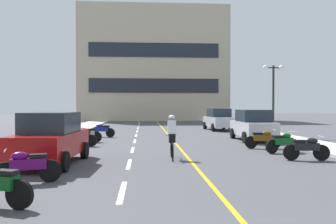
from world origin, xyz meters
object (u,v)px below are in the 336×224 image
object	(u,v)px
parked_car_mid	(253,125)
motorcycle_3	(307,148)
motorcycle_7	(86,134)
street_lamp_mid	(273,83)
cyclist_rider	(172,136)
motorcycle_8	(102,130)
motorcycle_5	(263,139)
motorcycle_6	(81,137)
parked_car_near	(51,138)
motorcycle_2	(28,166)
motorcycle_4	(283,142)
parked_car_far	(219,119)

from	to	relation	value
parked_car_mid	motorcycle_3	xyz separation A→B (m)	(-0.34, -7.59, -0.44)
parked_car_mid	motorcycle_7	xyz separation A→B (m)	(-9.62, -0.45, -0.44)
street_lamp_mid	motorcycle_3	size ratio (longest dim) A/B	2.77
motorcycle_3	cyclist_rider	bearing A→B (deg)	171.42
motorcycle_8	cyclist_rider	bearing A→B (deg)	-68.68
street_lamp_mid	cyclist_rider	world-z (taller)	street_lamp_mid
motorcycle_5	cyclist_rider	world-z (taller)	cyclist_rider
motorcycle_7	motorcycle_8	bearing A→B (deg)	81.69
motorcycle_6	motorcycle_8	distance (m)	5.19
parked_car_mid	motorcycle_7	bearing A→B (deg)	-177.34
parked_car_near	motorcycle_3	distance (m)	9.31
motorcycle_5	parked_car_near	bearing A→B (deg)	-156.16
motorcycle_3	motorcycle_5	bearing A→B (deg)	96.01
parked_car_near	motorcycle_8	size ratio (longest dim) A/B	2.57
motorcycle_3	motorcycle_8	xyz separation A→B (m)	(-8.79, 10.48, 0.00)
motorcycle_8	motorcycle_2	bearing A→B (deg)	-91.38
motorcycle_7	cyclist_rider	size ratio (longest dim) A/B	0.96
cyclist_rider	motorcycle_4	bearing A→B (deg)	15.69
parked_car_near	motorcycle_7	bearing A→B (deg)	89.84
parked_car_far	motorcycle_5	world-z (taller)	parked_car_far
motorcycle_6	cyclist_rider	size ratio (longest dim) A/B	0.95
cyclist_rider	motorcycle_8	bearing A→B (deg)	111.32
parked_car_mid	street_lamp_mid	bearing A→B (deg)	51.82
street_lamp_mid	motorcycle_8	size ratio (longest dim) A/B	2.81
parked_car_mid	motorcycle_2	bearing A→B (deg)	-131.04
motorcycle_2	motorcycle_4	world-z (taller)	same
street_lamp_mid	motorcycle_8	xyz separation A→B (m)	(-11.50, -0.11, -3.12)
parked_car_near	parked_car_mid	xyz separation A→B (m)	(9.64, 7.83, 0.00)
motorcycle_6	motorcycle_7	xyz separation A→B (m)	(-0.02, 1.83, 0.00)
motorcycle_6	motorcycle_7	size ratio (longest dim) A/B	0.99
street_lamp_mid	cyclist_rider	bearing A→B (deg)	-128.03
parked_car_far	parked_car_mid	bearing A→B (deg)	-89.34
parked_car_mid	cyclist_rider	xyz separation A→B (m)	(-5.33, -6.83, -0.03)
parked_car_mid	motorcycle_5	xyz separation A→B (m)	(-0.73, -3.89, -0.44)
motorcycle_6	street_lamp_mid	bearing A→B (deg)	23.85
motorcycle_5	parked_car_far	bearing A→B (deg)	87.22
street_lamp_mid	parked_car_far	distance (m)	6.96
motorcycle_4	motorcycle_5	bearing A→B (deg)	102.80
parked_car_far	motorcycle_7	bearing A→B (deg)	-135.39
motorcycle_7	cyclist_rider	xyz separation A→B (m)	(4.29, -6.39, 0.41)
motorcycle_4	motorcycle_6	world-z (taller)	same
cyclist_rider	motorcycle_6	bearing A→B (deg)	133.09
motorcycle_5	cyclist_rider	distance (m)	5.48
street_lamp_mid	motorcycle_2	bearing A→B (deg)	-130.44
parked_car_mid	motorcycle_3	world-z (taller)	parked_car_mid
street_lamp_mid	motorcycle_5	bearing A→B (deg)	-114.14
motorcycle_6	parked_car_near	bearing A→B (deg)	-90.46
motorcycle_7	cyclist_rider	bearing A→B (deg)	-56.14
motorcycle_5	motorcycle_8	world-z (taller)	same
street_lamp_mid	parked_car_mid	xyz separation A→B (m)	(-2.37, -3.01, -2.68)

